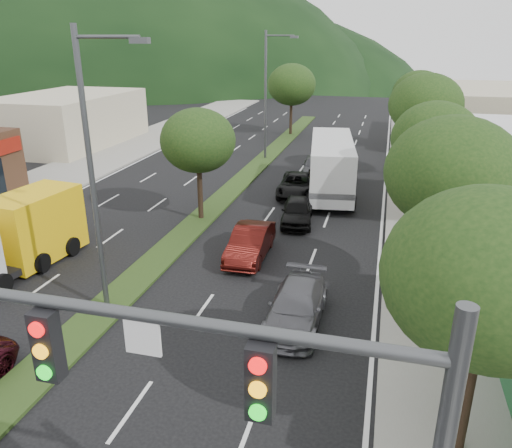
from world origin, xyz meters
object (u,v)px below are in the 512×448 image
(car_queue_e, at_px, (314,166))
(motorhome, at_px, (331,166))
(tree_r_a, at_px, (489,277))
(tree_r_d, at_px, (426,105))
(car_queue_d, at_px, (297,185))
(tree_r_c, at_px, (435,139))
(tree_r_b, at_px, (452,173))
(tree_med_near, at_px, (198,141))
(car_queue_a, at_px, (297,211))
(car_queue_c, at_px, (250,243))
(box_truck, at_px, (23,234))
(streetlight_mid, at_px, (268,90))
(tree_med_far, at_px, (292,85))
(car_queue_b, at_px, (296,306))
(streetlight_near, at_px, (96,164))
(tree_r_e, at_px, (419,94))

(car_queue_e, height_order, motorhome, motorhome)
(tree_r_a, bearing_deg, tree_r_d, 90.00)
(car_queue_d, bearing_deg, tree_r_c, -30.14)
(tree_r_a, xyz_separation_m, tree_r_b, (-0.00, 8.00, 0.22))
(tree_med_near, bearing_deg, car_queue_e, 66.47)
(car_queue_a, xyz_separation_m, car_queue_c, (-1.28, -5.00, 0.03))
(car_queue_e, bearing_deg, tree_med_near, -118.84)
(tree_r_c, distance_m, car_queue_e, 12.13)
(tree_med_near, distance_m, car_queue_a, 6.51)
(tree_r_d, bearing_deg, motorhome, -136.69)
(tree_r_c, relative_size, box_truck, 0.98)
(car_queue_e, bearing_deg, tree_r_a, -78.96)
(tree_r_a, relative_size, streetlight_mid, 0.66)
(tree_med_far, relative_size, car_queue_b, 1.52)
(tree_r_a, relative_size, tree_med_far, 0.96)
(motorhome, bearing_deg, tree_r_b, -73.84)
(streetlight_near, relative_size, car_queue_c, 2.28)
(box_truck, xyz_separation_m, motorhome, (11.75, 14.24, 0.37))
(car_queue_a, xyz_separation_m, car_queue_e, (-0.55, 10.00, 0.04))
(streetlight_mid, xyz_separation_m, car_queue_d, (4.17, -9.17, -4.90))
(car_queue_b, relative_size, motorhome, 0.49)
(car_queue_a, height_order, car_queue_d, car_queue_a)
(car_queue_b, height_order, box_truck, box_truck)
(tree_med_far, height_order, car_queue_a, tree_med_far)
(car_queue_a, xyz_separation_m, car_queue_b, (1.80, -10.00, -0.03))
(tree_r_d, bearing_deg, streetlight_mid, 165.73)
(tree_r_c, bearing_deg, tree_r_d, 90.00)
(tree_r_a, height_order, tree_r_e, tree_r_e)
(tree_r_e, bearing_deg, tree_r_c, -90.00)
(car_queue_c, bearing_deg, car_queue_b, -59.93)
(streetlight_mid, height_order, car_queue_d, streetlight_mid)
(tree_med_near, xyz_separation_m, car_queue_c, (3.99, -4.17, -3.70))
(box_truck, bearing_deg, tree_r_a, 166.02)
(streetlight_mid, bearing_deg, tree_med_near, -90.78)
(car_queue_c, relative_size, box_truck, 0.67)
(streetlight_mid, bearing_deg, tree_r_a, -67.87)
(tree_med_far, xyz_separation_m, car_queue_e, (4.72, -15.17, -4.28))
(car_queue_a, bearing_deg, car_queue_b, -87.07)
(tree_med_far, bearing_deg, tree_r_a, -73.30)
(streetlight_mid, distance_m, car_queue_e, 7.83)
(tree_r_d, bearing_deg, car_queue_d, -141.04)
(tree_r_e, distance_m, box_truck, 34.46)
(tree_med_near, distance_m, car_queue_e, 12.38)
(tree_med_near, xyz_separation_m, box_truck, (-5.38, -7.55, -2.94))
(car_queue_a, bearing_deg, car_queue_d, 92.90)
(streetlight_near, relative_size, car_queue_e, 2.34)
(tree_med_far, height_order, streetlight_near, streetlight_near)
(tree_med_far, bearing_deg, tree_r_b, -69.44)
(tree_med_near, xyz_separation_m, motorhome, (6.36, 6.69, -2.57))
(tree_r_b, bearing_deg, tree_r_e, 90.00)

